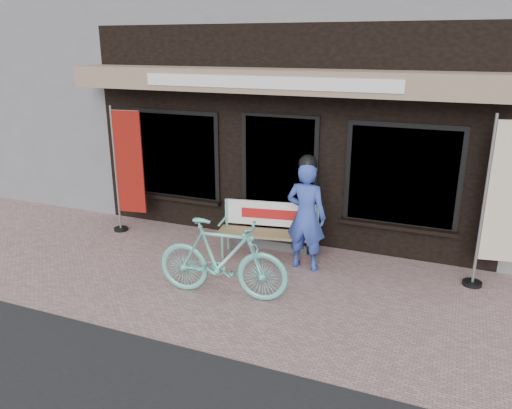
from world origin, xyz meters
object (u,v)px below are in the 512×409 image
at_px(bicycle, 222,259).
at_px(menu_stand, 304,227).
at_px(nobori_cream, 504,202).
at_px(bench, 270,225).
at_px(nobori_red, 127,169).
at_px(person, 306,214).

xyz_separation_m(bicycle, menu_stand, (0.58, 1.83, -0.10)).
distance_m(nobori_cream, menu_stand, 2.95).
bearing_deg(nobori_cream, bench, 173.36).
height_order(bench, nobori_red, nobori_red).
bearing_deg(bench, person, -29.35).
relative_size(bicycle, menu_stand, 2.09).
relative_size(bicycle, nobori_cream, 0.75).
distance_m(person, bicycle, 1.53).
bearing_deg(bicycle, bench, -10.66).
height_order(nobori_red, nobori_cream, nobori_cream).
distance_m(nobori_red, nobori_cream, 6.02).
xyz_separation_m(nobori_red, nobori_cream, (6.02, 0.10, 0.08)).
height_order(bench, nobori_cream, nobori_cream).
xyz_separation_m(person, nobori_cream, (2.64, 0.38, 0.39)).
xyz_separation_m(person, bicycle, (-0.77, -1.29, -0.32)).
xyz_separation_m(bench, menu_stand, (0.47, 0.31, -0.07)).
height_order(nobori_red, menu_stand, nobori_red).
relative_size(bench, menu_stand, 1.91).
xyz_separation_m(bicycle, nobori_cream, (3.41, 1.67, 0.71)).
bearing_deg(menu_stand, bench, -143.52).
bearing_deg(menu_stand, person, -67.49).
relative_size(nobori_red, menu_stand, 2.61).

